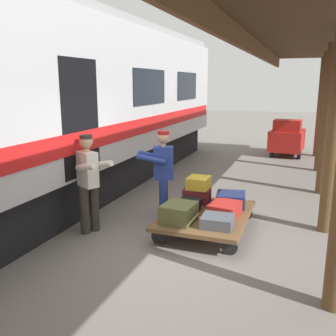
{
  "coord_description": "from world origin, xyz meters",
  "views": [
    {
      "loc": [
        -1.67,
        5.51,
        2.54
      ],
      "look_at": [
        0.43,
        -0.21,
        1.15
      ],
      "focal_mm": 39.94,
      "sensor_mm": 36.0,
      "label": 1
    }
  ],
  "objects_px": {
    "suitcase_yellow_case": "(199,183)",
    "porter_in_overalls": "(162,173)",
    "baggage_tug": "(287,138)",
    "train_car": "(11,110)",
    "porter_by_door": "(89,181)",
    "suitcase_maroon_trunk": "(197,195)",
    "suitcase_red_plastic": "(225,209)",
    "suitcase_black_hardshell": "(189,206)",
    "suitcase_navy_fabric": "(231,199)",
    "suitcase_slate_roller": "(217,221)",
    "suitcase_olive_duffel": "(179,213)",
    "luggage_cart": "(206,216)"
  },
  "relations": [
    {
      "from": "suitcase_yellow_case",
      "to": "porter_in_overalls",
      "type": "xyz_separation_m",
      "value": [
        0.61,
        0.33,
        0.21
      ]
    },
    {
      "from": "porter_in_overalls",
      "to": "baggage_tug",
      "type": "xyz_separation_m",
      "value": [
        -1.82,
        -7.66,
        -0.3
      ]
    },
    {
      "from": "train_car",
      "to": "baggage_tug",
      "type": "relative_size",
      "value": 9.76
    },
    {
      "from": "train_car",
      "to": "suitcase_yellow_case",
      "type": "distance_m",
      "value": 3.73
    },
    {
      "from": "train_car",
      "to": "porter_by_door",
      "type": "distance_m",
      "value": 2.09
    },
    {
      "from": "suitcase_maroon_trunk",
      "to": "suitcase_yellow_case",
      "type": "bearing_deg",
      "value": 140.79
    },
    {
      "from": "suitcase_red_plastic",
      "to": "suitcase_maroon_trunk",
      "type": "distance_m",
      "value": 0.84
    },
    {
      "from": "suitcase_red_plastic",
      "to": "baggage_tug",
      "type": "relative_size",
      "value": 0.32
    },
    {
      "from": "suitcase_black_hardshell",
      "to": "suitcase_navy_fabric",
      "type": "xyz_separation_m",
      "value": [
        -0.64,
        -0.55,
        0.02
      ]
    },
    {
      "from": "suitcase_slate_roller",
      "to": "porter_in_overalls",
      "type": "height_order",
      "value": "porter_in_overalls"
    },
    {
      "from": "suitcase_black_hardshell",
      "to": "suitcase_yellow_case",
      "type": "xyz_separation_m",
      "value": [
        -0.04,
        -0.52,
        0.3
      ]
    },
    {
      "from": "porter_by_door",
      "to": "baggage_tug",
      "type": "height_order",
      "value": "porter_by_door"
    },
    {
      "from": "train_car",
      "to": "suitcase_black_hardshell",
      "type": "bearing_deg",
      "value": -171.14
    },
    {
      "from": "porter_in_overalls",
      "to": "porter_by_door",
      "type": "bearing_deg",
      "value": 43.73
    },
    {
      "from": "suitcase_maroon_trunk",
      "to": "suitcase_yellow_case",
      "type": "relative_size",
      "value": 1.12
    },
    {
      "from": "porter_by_door",
      "to": "suitcase_yellow_case",
      "type": "bearing_deg",
      "value": -141.45
    },
    {
      "from": "train_car",
      "to": "baggage_tug",
      "type": "distance_m",
      "value": 9.62
    },
    {
      "from": "suitcase_olive_duffel",
      "to": "suitcase_navy_fabric",
      "type": "height_order",
      "value": "suitcase_olive_duffel"
    },
    {
      "from": "suitcase_olive_duffel",
      "to": "suitcase_yellow_case",
      "type": "height_order",
      "value": "suitcase_yellow_case"
    },
    {
      "from": "porter_in_overalls",
      "to": "suitcase_red_plastic",
      "type": "bearing_deg",
      "value": 171.07
    },
    {
      "from": "suitcase_black_hardshell",
      "to": "suitcase_maroon_trunk",
      "type": "bearing_deg",
      "value": -90.0
    },
    {
      "from": "suitcase_black_hardshell",
      "to": "suitcase_olive_duffel",
      "type": "xyz_separation_m",
      "value": [
        0.0,
        0.55,
        0.05
      ]
    },
    {
      "from": "luggage_cart",
      "to": "baggage_tug",
      "type": "relative_size",
      "value": 1.12
    },
    {
      "from": "suitcase_black_hardshell",
      "to": "porter_in_overalls",
      "type": "xyz_separation_m",
      "value": [
        0.57,
        -0.19,
        0.5
      ]
    },
    {
      "from": "suitcase_yellow_case",
      "to": "baggage_tug",
      "type": "bearing_deg",
      "value": -99.39
    },
    {
      "from": "suitcase_olive_duffel",
      "to": "suitcase_red_plastic",
      "type": "distance_m",
      "value": 0.84
    },
    {
      "from": "porter_by_door",
      "to": "train_car",
      "type": "bearing_deg",
      "value": -7.65
    },
    {
      "from": "suitcase_maroon_trunk",
      "to": "suitcase_black_hardshell",
      "type": "bearing_deg",
      "value": 90.0
    },
    {
      "from": "porter_in_overalls",
      "to": "suitcase_slate_roller",
      "type": "bearing_deg",
      "value": 148.73
    },
    {
      "from": "suitcase_black_hardshell",
      "to": "porter_by_door",
      "type": "bearing_deg",
      "value": 25.72
    },
    {
      "from": "suitcase_black_hardshell",
      "to": "baggage_tug",
      "type": "relative_size",
      "value": 0.28
    },
    {
      "from": "suitcase_slate_roller",
      "to": "porter_by_door",
      "type": "bearing_deg",
      "value": 5.21
    },
    {
      "from": "suitcase_olive_duffel",
      "to": "suitcase_yellow_case",
      "type": "xyz_separation_m",
      "value": [
        -0.04,
        -1.06,
        0.24
      ]
    },
    {
      "from": "suitcase_yellow_case",
      "to": "suitcase_black_hardshell",
      "type": "bearing_deg",
      "value": 86.01
    },
    {
      "from": "suitcase_slate_roller",
      "to": "suitcase_maroon_trunk",
      "type": "bearing_deg",
      "value": -59.51
    },
    {
      "from": "suitcase_black_hardshell",
      "to": "baggage_tug",
      "type": "bearing_deg",
      "value": -99.04
    },
    {
      "from": "suitcase_black_hardshell",
      "to": "porter_in_overalls",
      "type": "relative_size",
      "value": 0.29
    },
    {
      "from": "suitcase_maroon_trunk",
      "to": "suitcase_yellow_case",
      "type": "distance_m",
      "value": 0.25
    },
    {
      "from": "suitcase_olive_duffel",
      "to": "baggage_tug",
      "type": "height_order",
      "value": "baggage_tug"
    },
    {
      "from": "suitcase_yellow_case",
      "to": "baggage_tug",
      "type": "height_order",
      "value": "baggage_tug"
    },
    {
      "from": "suitcase_maroon_trunk",
      "to": "porter_by_door",
      "type": "relative_size",
      "value": 0.29
    },
    {
      "from": "baggage_tug",
      "to": "porter_in_overalls",
      "type": "bearing_deg",
      "value": 76.64
    },
    {
      "from": "suitcase_slate_roller",
      "to": "porter_in_overalls",
      "type": "relative_size",
      "value": 0.28
    },
    {
      "from": "suitcase_olive_duffel",
      "to": "suitcase_maroon_trunk",
      "type": "bearing_deg",
      "value": -90.0
    },
    {
      "from": "suitcase_navy_fabric",
      "to": "suitcase_olive_duffel",
      "type": "bearing_deg",
      "value": 59.51
    },
    {
      "from": "suitcase_red_plastic",
      "to": "suitcase_yellow_case",
      "type": "height_order",
      "value": "suitcase_yellow_case"
    },
    {
      "from": "suitcase_olive_duffel",
      "to": "baggage_tug",
      "type": "bearing_deg",
      "value": -98.46
    },
    {
      "from": "suitcase_yellow_case",
      "to": "porter_in_overalls",
      "type": "bearing_deg",
      "value": 28.31
    },
    {
      "from": "suitcase_black_hardshell",
      "to": "porter_by_door",
      "type": "distance_m",
      "value": 1.79
    },
    {
      "from": "suitcase_olive_duffel",
      "to": "porter_in_overalls",
      "type": "bearing_deg",
      "value": -52.29
    }
  ]
}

